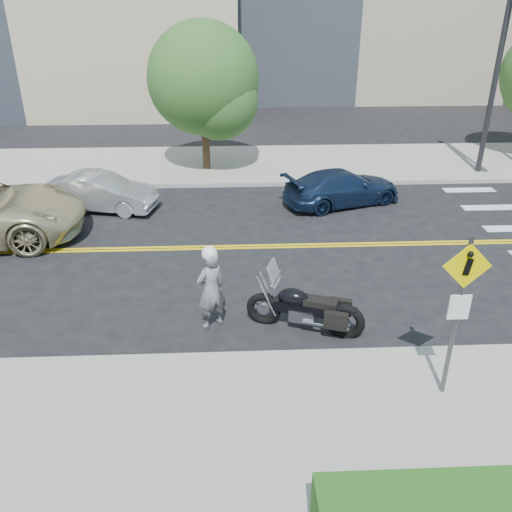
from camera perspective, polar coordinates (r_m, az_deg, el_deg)
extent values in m
plane|color=black|center=(15.11, -4.56, 0.89)|extent=(120.00, 120.00, 0.00)
cube|color=#9E9B91|center=(8.92, -5.89, -20.10)|extent=(60.00, 5.00, 0.15)
cube|color=#9E9B91|center=(22.08, -4.07, 9.57)|extent=(60.00, 5.00, 0.15)
cylinder|color=black|center=(21.94, 23.93, 16.95)|extent=(0.20, 0.20, 7.00)
cylinder|color=#4C4C51|center=(9.51, 20.30, -6.25)|extent=(0.08, 0.08, 3.00)
cube|color=#F9D800|center=(9.01, 21.36, -0.99)|extent=(0.78, 0.03, 0.78)
cube|color=white|center=(9.36, 20.60, -5.06)|extent=(0.35, 0.03, 0.45)
imported|color=silver|center=(11.30, -4.76, -3.54)|extent=(0.77, 0.71, 1.78)
sphere|color=white|center=(10.90, -4.92, 0.28)|extent=(0.32, 0.32, 0.32)
imported|color=#B4B5BC|center=(18.17, -16.07, 6.47)|extent=(3.79, 2.05, 1.18)
imported|color=#192C4D|center=(18.19, 9.07, 7.15)|extent=(4.26, 2.85, 1.15)
cylinder|color=#382619|center=(20.89, -5.44, 14.69)|extent=(0.29, 0.29, 4.50)
sphere|color=#2C5B1C|center=(20.67, -5.60, 18.11)|extent=(4.05, 4.05, 4.05)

